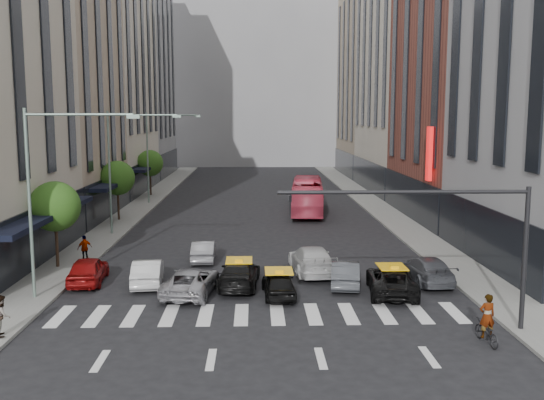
{
  "coord_description": "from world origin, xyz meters",
  "views": [
    {
      "loc": [
        -0.41,
        -24.54,
        8.78
      ],
      "look_at": [
        0.61,
        9.82,
        4.0
      ],
      "focal_mm": 40.0,
      "sensor_mm": 36.0,
      "label": 1
    }
  ],
  "objects": [
    {
      "name": "liberty_sign",
      "position": [
        12.6,
        20.0,
        6.0
      ],
      "size": [
        0.3,
        0.7,
        4.0
      ],
      "color": "red",
      "rests_on": "ground"
    },
    {
      "name": "building_left_b",
      "position": [
        -17.0,
        28.0,
        12.0
      ],
      "size": [
        8.0,
        16.0,
        24.0
      ],
      "primitive_type": "cube",
      "color": "tan",
      "rests_on": "ground"
    },
    {
      "name": "car_silver",
      "position": [
        -3.57,
        4.65,
        0.67
      ],
      "size": [
        2.83,
        5.06,
        1.34
      ],
      "primitive_type": "imported",
      "rotation": [
        0.0,
        0.0,
        3.01
      ],
      "color": "#9D9CA1",
      "rests_on": "ground"
    },
    {
      "name": "streetlamp_far",
      "position": [
        -10.04,
        36.0,
        5.9
      ],
      "size": [
        5.38,
        0.25,
        9.0
      ],
      "color": "gray",
      "rests_on": "sidewalk_left"
    },
    {
      "name": "car_row2_right",
      "position": [
        2.82,
        8.59,
        0.77
      ],
      "size": [
        2.54,
        5.45,
        1.54
      ],
      "primitive_type": "imported",
      "rotation": [
        0.0,
        0.0,
        3.22
      ],
      "color": "silver",
      "rests_on": "ground"
    },
    {
      "name": "car_red",
      "position": [
        -9.2,
        6.87,
        0.72
      ],
      "size": [
        2.02,
        4.35,
        1.44
      ],
      "primitive_type": "imported",
      "rotation": [
        0.0,
        0.0,
        3.22
      ],
      "color": "maroon",
      "rests_on": "ground"
    },
    {
      "name": "streetlamp_near",
      "position": [
        -10.04,
        4.0,
        5.9
      ],
      "size": [
        5.38,
        0.25,
        9.0
      ],
      "color": "gray",
      "rests_on": "sidewalk_left"
    },
    {
      "name": "car_grey_curb",
      "position": [
        8.74,
        6.52,
        0.69
      ],
      "size": [
        2.15,
        4.86,
        1.39
      ],
      "primitive_type": "imported",
      "rotation": [
        0.0,
        0.0,
        3.19
      ],
      "color": "#43454B",
      "rests_on": "ground"
    },
    {
      "name": "sidewalk_right",
      "position": [
        11.5,
        30.0,
        0.07
      ],
      "size": [
        3.0,
        96.0,
        0.15
      ],
      "primitive_type": "cube",
      "color": "slate",
      "rests_on": "ground"
    },
    {
      "name": "streetlamp_mid",
      "position": [
        -10.04,
        20.0,
        5.9
      ],
      "size": [
        5.38,
        0.25,
        9.0
      ],
      "color": "gray",
      "rests_on": "sidewalk_left"
    },
    {
      "name": "ground",
      "position": [
        0.0,
        0.0,
        0.0
      ],
      "size": [
        160.0,
        160.0,
        0.0
      ],
      "primitive_type": "plane",
      "color": "black",
      "rests_on": "ground"
    },
    {
      "name": "building_left_c",
      "position": [
        -17.0,
        46.0,
        18.0
      ],
      "size": [
        8.0,
        20.0,
        36.0
      ],
      "primitive_type": "cube",
      "color": "beige",
      "rests_on": "ground"
    },
    {
      "name": "taxi_left",
      "position": [
        -1.2,
        5.93,
        0.7
      ],
      "size": [
        2.29,
        4.93,
        1.39
      ],
      "primitive_type": "imported",
      "rotation": [
        0.0,
        0.0,
        3.07
      ],
      "color": "black",
      "rests_on": "ground"
    },
    {
      "name": "motorcycle",
      "position": [
        8.57,
        -2.27,
        0.47
      ],
      "size": [
        0.83,
        1.84,
        0.93
      ],
      "primitive_type": "imported",
      "rotation": [
        0.0,
        0.0,
        3.27
      ],
      "color": "black",
      "rests_on": "ground"
    },
    {
      "name": "building_right_d",
      "position": [
        17.0,
        65.0,
        14.0
      ],
      "size": [
        8.0,
        18.0,
        28.0
      ],
      "primitive_type": "cube",
      "color": "tan",
      "rests_on": "ground"
    },
    {
      "name": "car_grey_mid",
      "position": [
        4.3,
        5.95,
        0.67
      ],
      "size": [
        1.97,
        4.23,
        1.34
      ],
      "primitive_type": "imported",
      "rotation": [
        0.0,
        0.0,
        3.0
      ],
      "color": "#3F4146",
      "rests_on": "ground"
    },
    {
      "name": "tree_mid",
      "position": [
        -11.8,
        26.0,
        3.65
      ],
      "size": [
        2.88,
        2.88,
        4.95
      ],
      "color": "black",
      "rests_on": "sidewalk_left"
    },
    {
      "name": "rider",
      "position": [
        8.57,
        -2.27,
        1.81
      ],
      "size": [
        0.69,
        0.49,
        1.75
      ],
      "primitive_type": "imported",
      "rotation": [
        0.0,
        0.0,
        3.27
      ],
      "color": "gray",
      "rests_on": "motorcycle"
    },
    {
      "name": "taxi_center",
      "position": [
        0.78,
        4.15,
        0.64
      ],
      "size": [
        1.74,
        3.83,
        1.28
      ],
      "primitive_type": "imported",
      "rotation": [
        0.0,
        0.0,
        3.2
      ],
      "color": "black",
      "rests_on": "ground"
    },
    {
      "name": "sidewalk_left",
      "position": [
        -11.5,
        30.0,
        0.07
      ],
      "size": [
        3.0,
        96.0,
        0.15
      ],
      "primitive_type": "cube",
      "color": "slate",
      "rests_on": "ground"
    },
    {
      "name": "car_white_front",
      "position": [
        -5.99,
        6.47,
        0.69
      ],
      "size": [
        1.85,
        4.3,
        1.38
      ],
      "primitive_type": "imported",
      "rotation": [
        0.0,
        0.0,
        3.24
      ],
      "color": "#BDBDBD",
      "rests_on": "ground"
    },
    {
      "name": "traffic_signal",
      "position": [
        7.69,
        -1.0,
        4.47
      ],
      "size": [
        10.1,
        0.2,
        6.0
      ],
      "color": "black",
      "rests_on": "ground"
    },
    {
      "name": "pedestrian_far",
      "position": [
        -10.57,
        11.26,
        0.93
      ],
      "size": [
        0.95,
        0.89,
        1.57
      ],
      "primitive_type": "imported",
      "rotation": [
        0.0,
        0.0,
        3.85
      ],
      "color": "gray",
      "rests_on": "sidewalk_left"
    },
    {
      "name": "pedestrian_near",
      "position": [
        -10.4,
        -1.2,
        0.97
      ],
      "size": [
        0.87,
        0.97,
        1.64
      ],
      "primitive_type": "imported",
      "rotation": [
        0.0,
        0.0,
        1.94
      ],
      "color": "gray",
      "rests_on": "sidewalk_left"
    },
    {
      "name": "bus",
      "position": [
        4.42,
        29.77,
        1.57
      ],
      "size": [
        3.63,
        11.46,
        3.14
      ],
      "primitive_type": "imported",
      "rotation": [
        0.0,
        0.0,
        3.05
      ],
      "color": "#D33E57",
      "rests_on": "ground"
    },
    {
      "name": "tree_far",
      "position": [
        -11.8,
        42.0,
        3.65
      ],
      "size": [
        2.88,
        2.88,
        4.95
      ],
      "color": "black",
      "rests_on": "sidewalk_left"
    },
    {
      "name": "tree_near",
      "position": [
        -11.8,
        10.0,
        3.65
      ],
      "size": [
        2.88,
        2.88,
        4.95
      ],
      "color": "black",
      "rests_on": "sidewalk_left"
    },
    {
      "name": "building_right_c",
      "position": [
        17.0,
        46.0,
        20.0
      ],
      "size": [
        8.0,
        20.0,
        40.0
      ],
      "primitive_type": "cube",
      "color": "beige",
      "rests_on": "ground"
    },
    {
      "name": "building_far",
      "position": [
        0.0,
        85.0,
        18.0
      ],
      "size": [
        30.0,
        10.0,
        36.0
      ],
      "primitive_type": "cube",
      "color": "gray",
      "rests_on": "ground"
    },
    {
      "name": "building_right_b",
      "position": [
        17.0,
        27.0,
        13.0
      ],
      "size": [
        8.0,
        18.0,
        26.0
      ],
      "primitive_type": "cube",
      "color": "brown",
      "rests_on": "ground"
    },
    {
      "name": "taxi_right",
      "position": [
        6.39,
        4.47,
        0.68
      ],
      "size": [
        2.81,
        5.13,
        1.36
      ],
      "primitive_type": "imported",
      "rotation": [
        0.0,
        0.0,
        3.03
      ],
      "color": "black",
      "rests_on": "ground"
    },
    {
      "name": "car_row2_left",
      "position": [
        -3.5,
        11.65,
        0.64
      ],
      "size": [
        1.43,
        3.92,
        1.28
      ],
      "primitive_type": "imported",
      "rotation": [
        0.0,
        0.0,
        3.16
      ],
      "color": "gray",
      "rests_on": "ground"
    },
    {
      "name": "building_left_d",
      "position": [
        -17.0,
        65.0,
        15.0
      ],
      "size": [
        8.0,
        18.0,
        30.0
      ],
      "primitive_type": "cube",
      "color": "gray",
      "rests_on": "ground"
    }
  ]
}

